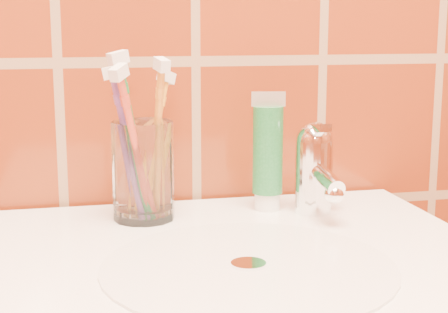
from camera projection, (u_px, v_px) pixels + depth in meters
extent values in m
cylinder|color=silver|center=(248.00, 266.00, 0.69)|extent=(0.30, 0.30, 0.00)
cylinder|color=white|center=(248.00, 264.00, 0.69)|extent=(0.04, 0.04, 0.00)
cylinder|color=white|center=(143.00, 171.00, 0.85)|extent=(0.10, 0.10, 0.12)
cylinder|color=white|center=(267.00, 201.00, 0.91)|extent=(0.03, 0.03, 0.02)
cylinder|color=#165C29|center=(268.00, 150.00, 0.89)|extent=(0.04, 0.04, 0.11)
cube|color=beige|center=(268.00, 99.00, 0.88)|extent=(0.04, 0.01, 0.02)
cylinder|color=white|center=(314.00, 176.00, 0.89)|extent=(0.05, 0.05, 0.09)
sphere|color=white|center=(315.00, 140.00, 0.88)|extent=(0.05, 0.05, 0.05)
cylinder|color=white|center=(324.00, 177.00, 0.85)|extent=(0.02, 0.09, 0.03)
cube|color=white|center=(318.00, 128.00, 0.86)|extent=(0.02, 0.06, 0.01)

